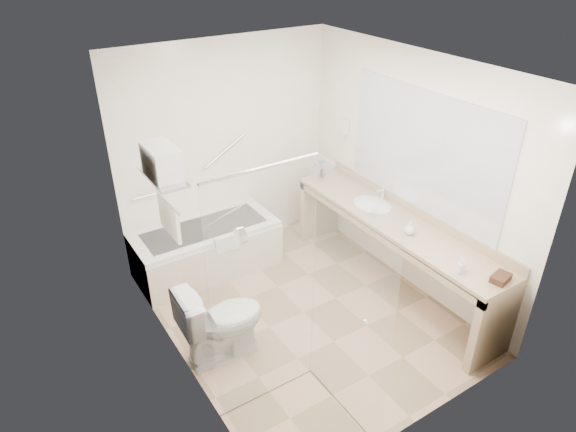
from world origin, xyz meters
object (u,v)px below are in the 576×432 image
toilet (222,321)px  amenity_basket (501,278)px  bathtub (207,249)px  water_bottle_left (320,170)px  vanity_counter (394,238)px

toilet → amenity_basket: (2.01, -1.32, 0.50)m
bathtub → toilet: 1.39m
toilet → amenity_basket: size_ratio=4.32×
toilet → water_bottle_left: water_bottle_left is taller
bathtub → vanity_counter: bearing=-42.4°
vanity_counter → toilet: vanity_counter is taller
water_bottle_left → amenity_basket: bearing=-88.0°
vanity_counter → amenity_basket: 1.27m
bathtub → water_bottle_left: (1.47, -0.14, 0.67)m
amenity_basket → toilet: bearing=146.7°
toilet → water_bottle_left: 2.32m
bathtub → water_bottle_left: bearing=-5.4°
amenity_basket → water_bottle_left: bearing=92.0°
vanity_counter → amenity_basket: size_ratio=14.87×
vanity_counter → toilet: 1.99m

